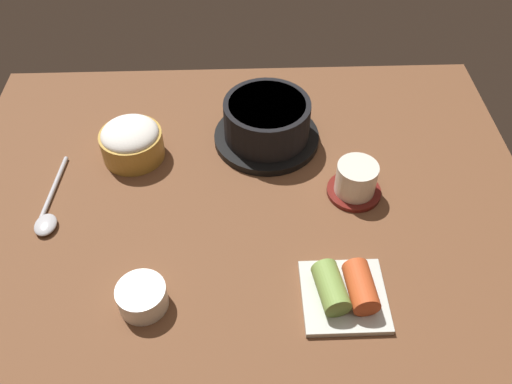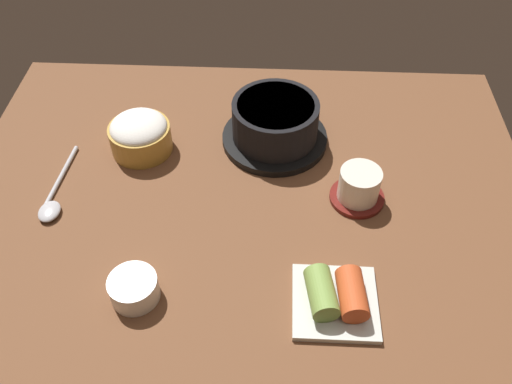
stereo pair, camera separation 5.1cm
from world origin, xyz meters
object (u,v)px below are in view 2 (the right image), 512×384
Objects in this scene: tea_cup_with_saucer at (359,189)px; spoon at (53,200)px; stone_pot at (275,124)px; rice_bowl at (140,134)px; kimchi_plate at (336,297)px; side_bowl_near at (134,288)px.

tea_cup_with_saucer is 51.78cm from spoon.
stone_pot is at bearing 134.45° from tea_cup_with_saucer.
rice_bowl reaches higher than tea_cup_with_saucer.
spoon is (-51.64, -2.86, -2.44)cm from tea_cup_with_saucer.
kimchi_plate reaches higher than spoon.
side_bowl_near is (-19.55, -35.18, -2.17)cm from stone_pot.
kimchi_plate is 29.13cm from side_bowl_near.
stone_pot reaches higher than rice_bowl.
rice_bowl is at bearing 99.13° from side_bowl_near.
rice_bowl is 1.21× the size of tea_cup_with_saucer.
stone_pot is 41.32cm from spoon.
stone_pot is 1.76× the size of rice_bowl.
tea_cup_with_saucer is 0.76× the size of kimchi_plate.
kimchi_plate is 1.71× the size of side_bowl_near.
stone_pot is at bearing 7.84° from rice_bowl.
side_bowl_near is at bearing -148.89° from tea_cup_with_saucer.
tea_cup_with_saucer reaches higher than kimchi_plate.
spoon is at bearing 159.33° from kimchi_plate.
side_bowl_near is (5.11, -31.79, -1.54)cm from rice_bowl.
rice_bowl is 1.57× the size of side_bowl_near.
tea_cup_with_saucer is 1.30× the size of side_bowl_near.
rice_bowl is at bearing 48.39° from spoon.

